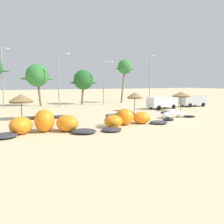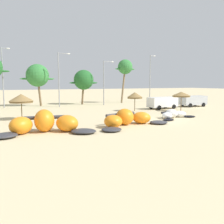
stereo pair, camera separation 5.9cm
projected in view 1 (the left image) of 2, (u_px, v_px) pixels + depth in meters
ground_plane at (158, 121)px, 26.73m from camera, size 260.00×260.00×0.00m
kite_far_left at (45, 124)px, 20.37m from camera, size 8.42×4.55×1.89m
kite_left at (128, 119)px, 23.86m from camera, size 8.16×4.73×1.60m
kite_left_of_center at (173, 115)px, 28.94m from camera, size 5.63×3.34×1.01m
beach_umbrella_near_van at (21, 98)px, 27.43m from camera, size 2.65×2.65×2.86m
beach_umbrella_middle at (135, 95)px, 35.91m from camera, size 2.24×2.24×2.75m
beach_umbrella_near_palms at (181, 94)px, 35.78m from camera, size 2.62×2.62×2.81m
parked_van at (192, 100)px, 42.76m from camera, size 4.72×2.39×1.84m
parked_car_second at (162, 102)px, 39.09m from camera, size 5.08×2.42×1.84m
palm_left at (37, 76)px, 43.18m from camera, size 5.93×3.96×7.35m
palm_left_of_gap at (83, 80)px, 46.84m from camera, size 5.64×3.76×6.52m
palm_center_left at (125, 67)px, 50.11m from camera, size 4.45×2.97×8.78m
lamppost_west at (3, 75)px, 39.91m from camera, size 1.37×0.24×9.75m
lamppost_west_center at (60, 76)px, 41.58m from camera, size 2.13×0.24×9.12m
lamppost_east_center at (105, 80)px, 45.54m from camera, size 2.15×0.24×8.11m
lamppost_east at (150, 76)px, 52.94m from camera, size 1.43×0.24×9.94m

